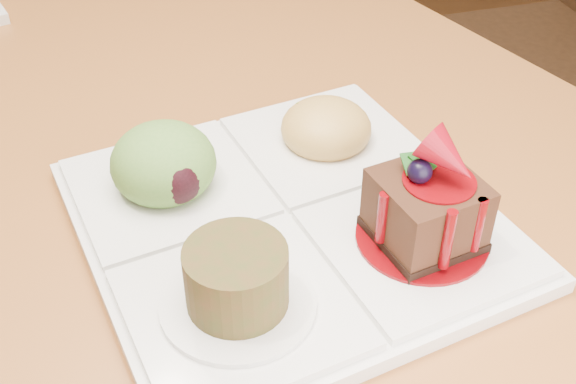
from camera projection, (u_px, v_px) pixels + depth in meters
ground at (33, 359)px, 1.37m from camera, size 6.00×6.00×0.00m
sampler_plate at (283, 204)px, 0.52m from camera, size 0.31×0.31×0.11m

